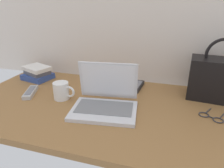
% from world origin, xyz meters
% --- Properties ---
extents(desk, '(1.60, 0.76, 0.03)m').
position_xyz_m(desk, '(0.00, 0.00, 0.01)').
color(desk, olive).
rests_on(desk, ground).
extents(laptop, '(0.34, 0.30, 0.22)m').
position_xyz_m(laptop, '(-0.04, -0.03, 0.08)').
color(laptop, silver).
rests_on(laptop, desk).
extents(coffee_mug, '(0.12, 0.08, 0.09)m').
position_xyz_m(coffee_mug, '(-0.30, 0.00, 0.08)').
color(coffee_mug, white).
rests_on(coffee_mug, desk).
extents(remote_control_near, '(0.06, 0.16, 0.02)m').
position_xyz_m(remote_control_near, '(0.07, 0.26, 0.04)').
color(remote_control_near, black).
rests_on(remote_control_near, desk).
extents(remote_control_far, '(0.10, 0.17, 0.02)m').
position_xyz_m(remote_control_far, '(-0.50, 0.00, 0.04)').
color(remote_control_far, '#B7B7B7').
rests_on(remote_control_far, desk).
extents(eyeglasses, '(0.13, 0.13, 0.01)m').
position_xyz_m(eyeglasses, '(0.45, 0.02, 0.03)').
color(eyeglasses, '#333338').
rests_on(eyeglasses, desk).
extents(handbag, '(0.31, 0.19, 0.33)m').
position_xyz_m(handbag, '(0.50, 0.24, 0.15)').
color(handbag, black).
rests_on(handbag, desk).
extents(book_stack, '(0.21, 0.18, 0.09)m').
position_xyz_m(book_stack, '(-0.61, 0.22, 0.07)').
color(book_stack, '#334C99').
rests_on(book_stack, desk).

